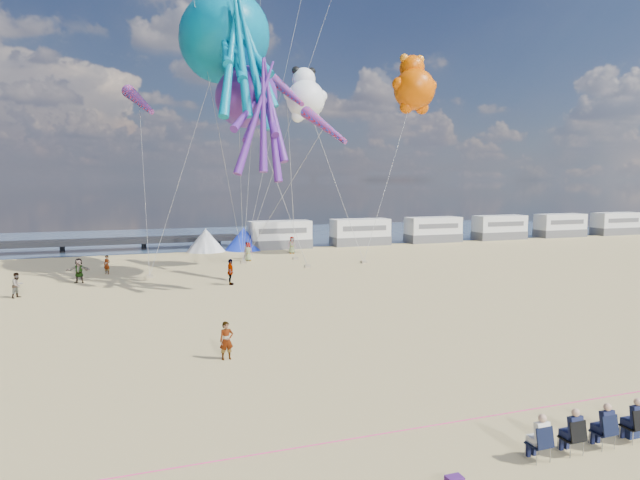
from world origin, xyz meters
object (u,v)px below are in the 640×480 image
Objects in this scene: tent_white at (206,240)px; windsock_mid at (287,91)px; sandbag_b at (307,266)px; sandbag_e at (243,262)px; tent_blue at (244,239)px; sandbag_c at (364,262)px; motorhome_2 at (433,230)px; motorhome_4 at (560,225)px; beachgoer_7 at (17,285)px; beachgoer_0 at (292,245)px; beachgoer_3 at (230,272)px; beachgoer_1 at (247,250)px; beachgoer_6 at (248,252)px; kite_octopus_teal at (224,38)px; sandbag_a at (150,276)px; spectator_row at (603,425)px; motorhome_3 at (499,227)px; windsock_right at (325,126)px; kite_teddy_orange at (414,89)px; motorhome_5 at (616,224)px; kite_octopus_purple at (246,97)px; cooler_navy at (631,432)px; sandbag_d at (295,258)px; motorhome_1 at (360,232)px; standing_person at (226,341)px; windsock_left at (139,101)px; beachgoer_5 at (107,265)px; beachgoer_4 at (79,271)px; motorhome_0 at (280,235)px; kite_panda at (306,100)px.

tent_white is 0.61× the size of windsock_mid.
sandbag_b is 6.27m from sandbag_e.
tent_blue is 19.82m from windsock_mid.
tent_blue reaches higher than sandbag_c.
motorhome_2 is 19.00m from motorhome_4.
motorhome_2 is 46.08m from beachgoer_7.
beachgoer_3 is at bearing -117.01° from beachgoer_0.
tent_blue is 14.21m from sandbag_b.
sandbag_e is at bearing 137.30° from sandbag_b.
beachgoer_1 is 0.94× the size of beachgoer_6.
sandbag_c is at bearing -51.91° from beachgoer_3.
kite_octopus_teal reaches higher than sandbag_c.
sandbag_a is at bearing -140.45° from beachgoer_0.
beachgoer_7 is at bearing -149.50° from sandbag_a.
windsock_mid is (0.62, 33.06, 13.82)m from spectator_row.
windsock_right reaches higher than motorhome_3.
sandbag_e is 22.77m from kite_teddy_orange.
beachgoer_3 is at bearing -160.79° from motorhome_5.
sandbag_b is 19.96m from kite_teddy_orange.
kite_octopus_purple is (0.62, -17.50, 12.24)m from tent_white.
kite_teddy_orange reaches higher than windsock_mid.
sandbag_d is (1.84, 38.74, -0.04)m from cooler_navy.
standing_person is at bearing -121.09° from motorhome_1.
tent_blue is 18.16m from sandbag_a.
standing_person is at bearing -103.42° from sandbag_e.
standing_person is at bearing -103.11° from tent_blue.
windsock_left is at bearing 107.96° from cooler_navy.
kite_teddy_orange is at bearing -11.86° from windsock_left.
cooler_navy is 0.06× the size of windsock_mid.
beachgoer_1 is (-1.05, 40.73, 0.16)m from spectator_row.
beachgoer_1 is 13.24m from beachgoer_5.
kite_teddy_orange is (17.65, 6.80, 2.47)m from kite_octopus_purple.
sandbag_a is at bearing -19.87° from beachgoer_7.
beachgoer_4 is at bearing -80.84° from beachgoer_5.
motorhome_3 is 0.49× the size of kite_octopus_teal.
motorhome_4 is at bearing 21.28° from sandbag_c.
motorhome_0 is 13.20× the size of sandbag_b.
standing_person is (-4.50, -36.49, -0.40)m from tent_white.
motorhome_3 is 42.67m from kite_octopus_teal.
kite_octopus_purple is at bearing -162.32° from motorhome_5.
kite_octopus_teal is at bearing -107.32° from tent_blue.
sandbag_b is 1.00× the size of sandbag_e.
sandbag_c is (9.20, -6.18, -0.70)m from beachgoer_1.
motorhome_2 is 0.49× the size of kite_octopus_teal.
motorhome_1 and motorhome_2 have the same top height.
beachgoer_7 is 25.02m from kite_panda.
motorhome_5 is 0.49× the size of kite_octopus_teal.
motorhome_3 is at bearing 16.18° from windsock_right.
beachgoer_7 is 24.25m from sandbag_d.
motorhome_2 is 1.00× the size of motorhome_4.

